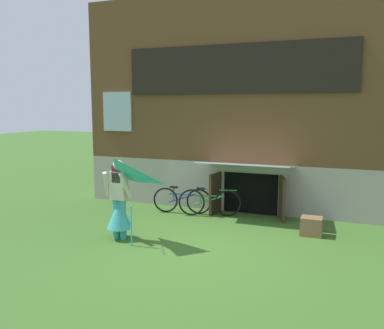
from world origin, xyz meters
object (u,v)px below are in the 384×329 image
Objects in this scene: wooden_crate at (311,226)px; person at (119,206)px; bicycle_green at (210,202)px; bicycle_blue at (182,200)px; kite at (114,181)px.

person is at bearing -155.31° from wooden_crate.
bicycle_green is 0.75m from bicycle_blue.
person is 0.90m from kite.
bicycle_blue is (0.15, 2.98, -0.99)m from kite.
bicycle_blue is 3.41× the size of wooden_crate.
kite is at bearing -122.61° from bicycle_green.
kite reaches higher than bicycle_green.
person is 1.01× the size of kite.
person is 2.69m from bicycle_green.
bicycle_green is (1.16, 2.40, -0.35)m from person.
kite is 3.68× the size of wooden_crate.
person reaches higher than wooden_crate.
person reaches higher than kite.
kite is at bearing -103.22° from bicycle_blue.
kite is 4.30m from wooden_crate.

